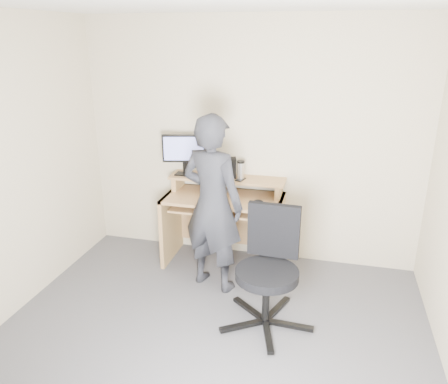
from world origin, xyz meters
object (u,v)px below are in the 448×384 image
at_px(monitor, 184,151).
at_px(office_chair, 269,264).
at_px(desk, 225,212).
at_px(person, 212,204).

xyz_separation_m(monitor, office_chair, (1.06, -1.00, -0.63)).
xyz_separation_m(desk, person, (0.01, -0.52, 0.29)).
bearing_deg(person, office_chair, 161.15).
distance_m(desk, office_chair, 1.13).
distance_m(office_chair, person, 0.80).
relative_size(desk, office_chair, 1.23).
xyz_separation_m(office_chair, person, (-0.60, 0.44, 0.30)).
height_order(desk, person, person).
bearing_deg(office_chair, monitor, 139.35).
relative_size(monitor, office_chair, 0.46).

